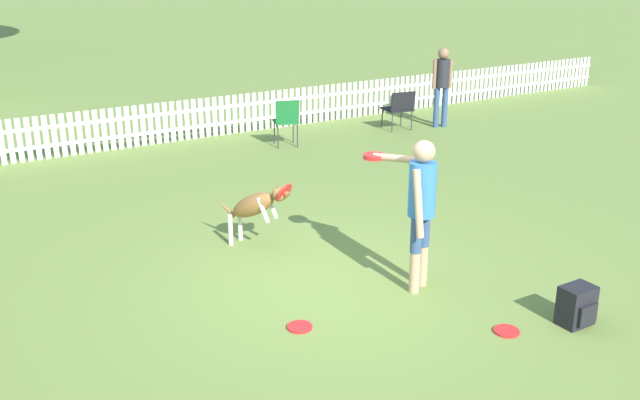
% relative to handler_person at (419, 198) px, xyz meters
% --- Properties ---
extents(ground_plane, '(240.00, 240.00, 0.00)m').
position_rel_handler_person_xyz_m(ground_plane, '(-0.67, 0.56, -1.01)').
color(ground_plane, olive).
extents(handler_person, '(0.40, 1.08, 1.61)m').
position_rel_handler_person_xyz_m(handler_person, '(0.00, 0.00, 0.00)').
color(handler_person, tan).
rests_on(handler_person, ground_plane).
extents(leaping_dog, '(0.63, 1.05, 0.89)m').
position_rel_handler_person_xyz_m(leaping_dog, '(-0.95, 1.85, -0.46)').
color(leaping_dog, olive).
rests_on(leaping_dog, ground_plane).
extents(frisbee_near_handler, '(0.24, 0.24, 0.02)m').
position_rel_handler_person_xyz_m(frisbee_near_handler, '(-1.49, -0.12, -0.99)').
color(frisbee_near_handler, red).
rests_on(frisbee_near_handler, ground_plane).
extents(frisbee_near_dog, '(0.24, 0.24, 0.02)m').
position_rel_handler_person_xyz_m(frisbee_near_dog, '(0.13, -1.21, -0.99)').
color(frisbee_near_dog, red).
rests_on(frisbee_near_dog, ground_plane).
extents(backpack_on_grass, '(0.33, 0.27, 0.39)m').
position_rel_handler_person_xyz_m(backpack_on_grass, '(0.80, -1.43, -0.81)').
color(backpack_on_grass, black).
rests_on(backpack_on_grass, ground_plane).
extents(picket_fence, '(24.92, 0.04, 0.77)m').
position_rel_handler_person_xyz_m(picket_fence, '(-0.67, 7.29, -0.62)').
color(picket_fence, silver).
rests_on(picket_fence, ground_plane).
extents(folding_chair_blue_left, '(0.60, 0.61, 0.79)m').
position_rel_handler_person_xyz_m(folding_chair_blue_left, '(4.26, 5.83, -0.53)').
color(folding_chair_blue_left, '#333338').
rests_on(folding_chair_blue_left, ground_plane).
extents(folding_chair_center, '(0.54, 0.56, 0.88)m').
position_rel_handler_person_xyz_m(folding_chair_center, '(1.68, 5.85, -0.48)').
color(folding_chair_center, '#333338').
rests_on(folding_chair_center, ground_plane).
extents(spectator_standing, '(0.40, 0.27, 1.60)m').
position_rel_handler_person_xyz_m(spectator_standing, '(5.14, 5.60, -0.04)').
color(spectator_standing, '#334C7A').
rests_on(spectator_standing, ground_plane).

